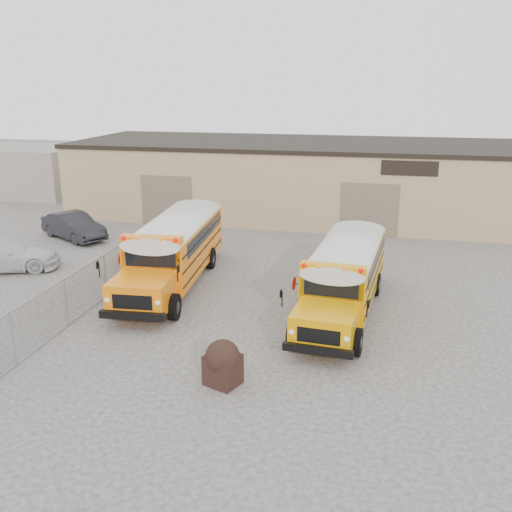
% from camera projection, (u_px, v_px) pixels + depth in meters
% --- Properties ---
extents(ground, '(120.00, 120.00, 0.00)m').
position_uv_depth(ground, '(230.00, 343.00, 19.09)').
color(ground, '#3F3D3A').
rests_on(ground, ground).
extents(warehouse, '(30.20, 10.20, 4.67)m').
position_uv_depth(warehouse, '(310.00, 178.00, 37.03)').
color(warehouse, tan).
rests_on(warehouse, ground).
extents(chainlink_fence, '(0.07, 18.07, 1.81)m').
position_uv_depth(chainlink_fence, '(105.00, 276.00, 22.88)').
color(chainlink_fence, gray).
rests_on(chainlink_fence, ground).
extents(distant_building_left, '(8.00, 6.00, 3.60)m').
position_uv_depth(distant_building_left, '(28.00, 171.00, 43.69)').
color(distant_building_left, gray).
rests_on(distant_building_left, ground).
extents(school_bus_left, '(3.15, 9.92, 2.86)m').
position_uv_depth(school_bus_left, '(205.00, 215.00, 30.04)').
color(school_bus_left, orange).
rests_on(school_bus_left, ground).
extents(school_bus_right, '(3.14, 9.19, 2.65)m').
position_uv_depth(school_bus_right, '(363.00, 235.00, 26.48)').
color(school_bus_right, orange).
rests_on(school_bus_right, ground).
extents(tarp_bundle, '(1.15, 1.10, 1.37)m').
position_uv_depth(tarp_bundle, '(223.00, 362.00, 16.32)').
color(tarp_bundle, black).
rests_on(tarp_bundle, ground).
extents(car_white, '(5.52, 3.88, 1.48)m').
position_uv_depth(car_white, '(1.00, 255.00, 26.24)').
color(car_white, silver).
rests_on(car_white, ground).
extents(car_dark, '(4.61, 3.50, 1.45)m').
position_uv_depth(car_dark, '(74.00, 226.00, 31.45)').
color(car_dark, black).
rests_on(car_dark, ground).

